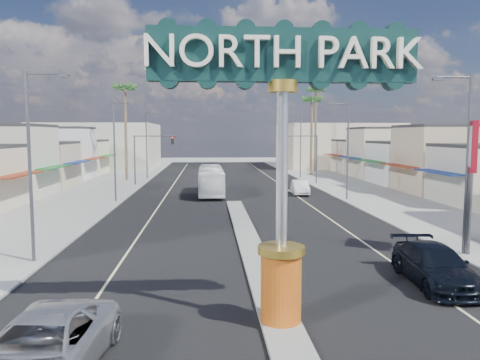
{
  "coord_description": "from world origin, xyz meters",
  "views": [
    {
      "loc": [
        -2.31,
        -12.38,
        6.13
      ],
      "look_at": [
        -0.72,
        10.49,
        3.88
      ],
      "focal_mm": 35.0,
      "sensor_mm": 36.0,
      "label": 1
    }
  ],
  "objects": [
    {
      "name": "ground",
      "position": [
        0.0,
        30.0,
        0.0
      ],
      "size": [
        160.0,
        160.0,
        0.0
      ],
      "primitive_type": "plane",
      "color": "gray",
      "rests_on": "ground"
    },
    {
      "name": "road",
      "position": [
        0.0,
        30.0,
        0.01
      ],
      "size": [
        20.0,
        120.0,
        0.01
      ],
      "primitive_type": "cube",
      "color": "black",
      "rests_on": "ground"
    },
    {
      "name": "median_island",
      "position": [
        0.0,
        14.0,
        0.08
      ],
      "size": [
        1.3,
        30.0,
        0.16
      ],
      "primitive_type": "cube",
      "color": "gray",
      "rests_on": "ground"
    },
    {
      "name": "sidewalk_left",
      "position": [
        -14.0,
        30.0,
        0.06
      ],
      "size": [
        8.0,
        120.0,
        0.12
      ],
      "primitive_type": "cube",
      "color": "gray",
      "rests_on": "ground"
    },
    {
      "name": "sidewalk_right",
      "position": [
        14.0,
        30.0,
        0.06
      ],
      "size": [
        8.0,
        120.0,
        0.12
      ],
      "primitive_type": "cube",
      "color": "gray",
      "rests_on": "ground"
    },
    {
      "name": "storefront_row_left",
      "position": [
        -24.0,
        43.0,
        3.0
      ],
      "size": [
        12.0,
        42.0,
        6.0
      ],
      "primitive_type": "cube",
      "color": "beige",
      "rests_on": "ground"
    },
    {
      "name": "storefront_row_right",
      "position": [
        24.0,
        43.0,
        3.0
      ],
      "size": [
        12.0,
        42.0,
        6.0
      ],
      "primitive_type": "cube",
      "color": "#B7B29E",
      "rests_on": "ground"
    },
    {
      "name": "backdrop_far_left",
      "position": [
        -22.0,
        75.0,
        4.0
      ],
      "size": [
        20.0,
        20.0,
        8.0
      ],
      "primitive_type": "cube",
      "color": "#B7B29E",
      "rests_on": "ground"
    },
    {
      "name": "backdrop_far_right",
      "position": [
        22.0,
        75.0,
        4.0
      ],
      "size": [
        20.0,
        20.0,
        8.0
      ],
      "primitive_type": "cube",
      "color": "beige",
      "rests_on": "ground"
    },
    {
      "name": "gateway_sign",
      "position": [
        0.0,
        1.98,
        5.93
      ],
      "size": [
        8.2,
        1.5,
        9.15
      ],
      "color": "#D94E10",
      "rests_on": "median_island"
    },
    {
      "name": "traffic_signal_left",
      "position": [
        -9.18,
        43.99,
        4.27
      ],
      "size": [
        5.09,
        0.45,
        6.0
      ],
      "color": "#47474C",
      "rests_on": "ground"
    },
    {
      "name": "traffic_signal_right",
      "position": [
        9.18,
        43.99,
        4.27
      ],
      "size": [
        5.09,
        0.45,
        6.0
      ],
      "color": "#47474C",
      "rests_on": "ground"
    },
    {
      "name": "streetlight_l_near",
      "position": [
        -10.43,
        10.0,
        5.07
      ],
      "size": [
        2.03,
        0.22,
        9.0
      ],
      "color": "#47474C",
      "rests_on": "ground"
    },
    {
      "name": "streetlight_l_mid",
      "position": [
        -10.43,
        30.0,
        5.07
      ],
      "size": [
        2.03,
        0.22,
        9.0
      ],
      "color": "#47474C",
      "rests_on": "ground"
    },
    {
      "name": "streetlight_l_far",
      "position": [
        -10.43,
        52.0,
        5.07
      ],
      "size": [
        2.03,
        0.22,
        9.0
      ],
      "color": "#47474C",
      "rests_on": "ground"
    },
    {
      "name": "streetlight_r_near",
      "position": [
        10.43,
        10.0,
        5.07
      ],
      "size": [
        2.03,
        0.22,
        9.0
      ],
      "color": "#47474C",
      "rests_on": "ground"
    },
    {
      "name": "streetlight_r_mid",
      "position": [
        10.43,
        30.0,
        5.07
      ],
      "size": [
        2.03,
        0.22,
        9.0
      ],
      "color": "#47474C",
      "rests_on": "ground"
    },
    {
      "name": "streetlight_r_far",
      "position": [
        10.43,
        52.0,
        5.07
      ],
      "size": [
        2.03,
        0.22,
        9.0
      ],
      "color": "#47474C",
      "rests_on": "ground"
    },
    {
      "name": "palm_left_far",
      "position": [
        -13.0,
        50.0,
        11.5
      ],
      "size": [
        2.6,
        2.6,
        13.1
      ],
      "color": "brown",
      "rests_on": "ground"
    },
    {
      "name": "palm_right_mid",
      "position": [
        13.0,
        56.0,
        10.6
      ],
      "size": [
        2.6,
        2.6,
        12.1
      ],
      "color": "brown",
      "rests_on": "ground"
    },
    {
      "name": "palm_right_far",
      "position": [
        15.0,
        62.0,
        12.39
      ],
      "size": [
        2.6,
        2.6,
        14.1
      ],
      "color": "brown",
      "rests_on": "ground"
    },
    {
      "name": "suv_left",
      "position": [
        -6.46,
        -0.92,
        0.81
      ],
      "size": [
        3.14,
        6.01,
        1.62
      ],
      "primitive_type": "imported",
      "rotation": [
        0.0,
        0.0,
        -0.08
      ],
      "color": "silver",
      "rests_on": "ground"
    },
    {
      "name": "suv_right",
      "position": [
        6.92,
        5.66,
        0.79
      ],
      "size": [
        2.5,
        5.58,
        1.59
      ],
      "primitive_type": "imported",
      "rotation": [
        0.0,
        0.0,
        -0.05
      ],
      "color": "black",
      "rests_on": "ground"
    },
    {
      "name": "car_parked_right",
      "position": [
        7.08,
        34.44,
        0.73
      ],
      "size": [
        1.89,
        4.52,
        1.45
      ],
      "primitive_type": "imported",
      "rotation": [
        0.0,
        0.0,
        -0.08
      ],
      "color": "white",
      "rests_on": "ground"
    },
    {
      "name": "city_bus",
      "position": [
        -2.0,
        34.88,
        1.45
      ],
      "size": [
        2.53,
        10.46,
        2.91
      ],
      "primitive_type": "imported",
      "rotation": [
        0.0,
        0.0,
        0.01
      ],
      "color": "white",
      "rests_on": "ground"
    },
    {
      "name": "bank_pylon_sign",
      "position": [
        10.72,
        9.84,
        5.16
      ],
      "size": [
        1.1,
        2.0,
        6.66
      ],
      "rotation": [
        0.0,
        0.0,
        -0.43
      ],
      "color": "#47474C",
      "rests_on": "sidewalk_right"
    }
  ]
}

